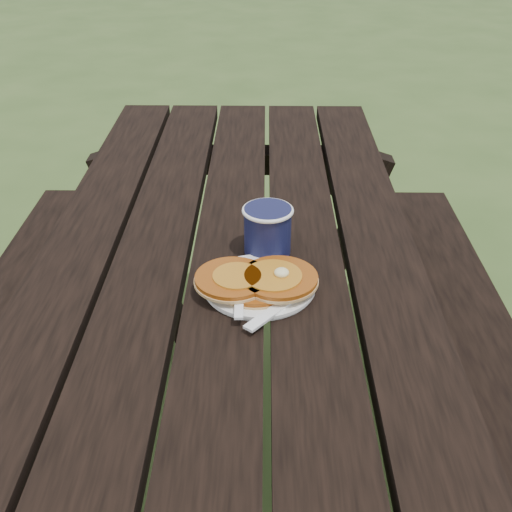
{
  "coord_description": "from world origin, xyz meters",
  "views": [
    {
      "loc": [
        0.07,
        -1.08,
        1.4
      ],
      "look_at": [
        0.06,
        -0.09,
        0.8
      ],
      "focal_mm": 45.0,
      "sensor_mm": 36.0,
      "label": 1
    }
  ],
  "objects_px": {
    "picnic_table": "(232,396)",
    "pancake_stack": "(257,280)",
    "coffee_cup": "(268,227)",
    "plate": "(259,286)"
  },
  "relations": [
    {
      "from": "plate",
      "to": "picnic_table",
      "type": "bearing_deg",
      "value": 116.26
    },
    {
      "from": "picnic_table",
      "to": "coffee_cup",
      "type": "distance_m",
      "value": 0.44
    },
    {
      "from": "coffee_cup",
      "to": "pancake_stack",
      "type": "bearing_deg",
      "value": -97.43
    },
    {
      "from": "picnic_table",
      "to": "plate",
      "type": "relative_size",
      "value": 9.18
    },
    {
      "from": "plate",
      "to": "coffee_cup",
      "type": "bearing_deg",
      "value": 83.58
    },
    {
      "from": "picnic_table",
      "to": "pancake_stack",
      "type": "relative_size",
      "value": 8.27
    },
    {
      "from": "picnic_table",
      "to": "pancake_stack",
      "type": "bearing_deg",
      "value": -66.86
    },
    {
      "from": "pancake_stack",
      "to": "coffee_cup",
      "type": "height_order",
      "value": "coffee_cup"
    },
    {
      "from": "plate",
      "to": "coffee_cup",
      "type": "relative_size",
      "value": 1.98
    },
    {
      "from": "picnic_table",
      "to": "coffee_cup",
      "type": "xyz_separation_m",
      "value": [
        0.08,
        0.01,
        0.44
      ]
    }
  ]
}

